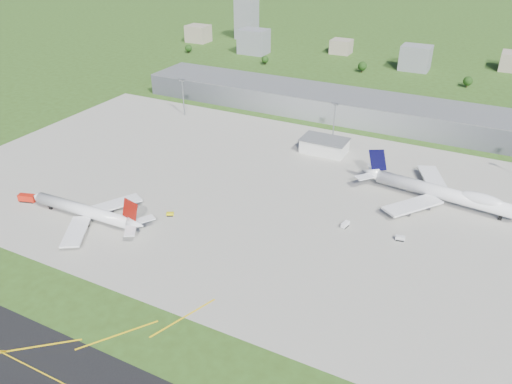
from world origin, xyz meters
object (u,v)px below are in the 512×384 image
at_px(crash_tender, 52,204).
at_px(van_white_near, 345,225).
at_px(tug_yellow, 170,214).
at_px(fire_truck, 27,198).
at_px(airliner_red_twin, 87,212).
at_px(airliner_blue_quad, 444,193).
at_px(van_white_far, 400,238).

xyz_separation_m(crash_tender, van_white_near, (132.41, 46.51, -0.22)).
bearing_deg(van_white_near, tug_yellow, 123.57).
xyz_separation_m(fire_truck, van_white_near, (146.66, 48.82, -0.66)).
relative_size(airliner_red_twin, crash_tender, 11.81).
distance_m(fire_truck, tug_yellow, 73.48).
bearing_deg(airliner_red_twin, airliner_blue_quad, -148.95).
bearing_deg(crash_tender, airliner_blue_quad, 21.84).
bearing_deg(van_white_far, fire_truck, -175.93).
distance_m(airliner_red_twin, airliner_blue_quad, 168.91).
relative_size(airliner_blue_quad, crash_tender, 14.50).
relative_size(fire_truck, crash_tender, 1.63).
bearing_deg(crash_tender, airliner_red_twin, -10.48).
bearing_deg(tug_yellow, crash_tender, 170.70).
xyz_separation_m(airliner_red_twin, crash_tender, (-25.14, 2.03, -3.36)).
relative_size(airliner_red_twin, van_white_near, 13.25).
distance_m(fire_truck, van_white_far, 178.20).
height_order(airliner_red_twin, crash_tender, airliner_red_twin).
xyz_separation_m(crash_tender, van_white_far, (156.99, 47.00, -0.31)).
distance_m(airliner_red_twin, fire_truck, 39.50).
xyz_separation_m(fire_truck, tug_yellow, (70.46, 20.84, -0.97)).
height_order(airliner_red_twin, van_white_near, airliner_red_twin).
height_order(van_white_near, van_white_far, van_white_near).
bearing_deg(van_white_near, airliner_red_twin, 127.75).
height_order(airliner_blue_quad, van_white_near, airliner_blue_quad).
relative_size(tug_yellow, van_white_far, 0.89).
height_order(fire_truck, van_white_near, fire_truck).
bearing_deg(fire_truck, crash_tender, -6.96).
height_order(airliner_blue_quad, tug_yellow, airliner_blue_quad).
bearing_deg(fire_truck, van_white_far, -0.12).
xyz_separation_m(fire_truck, crash_tender, (14.25, 2.31, -0.44)).
bearing_deg(tug_yellow, fire_truck, 168.94).
bearing_deg(airliner_blue_quad, van_white_far, -98.11).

